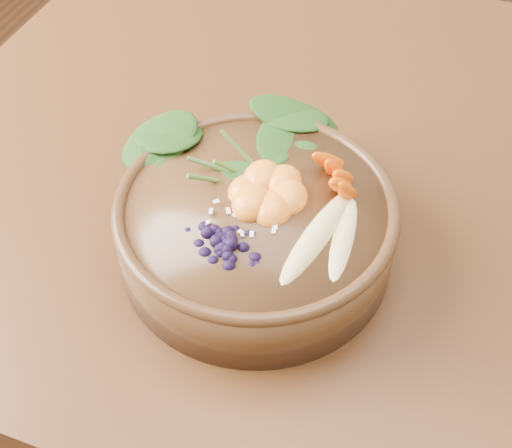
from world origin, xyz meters
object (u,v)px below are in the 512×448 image
object	(u,v)px
kale_heap	(252,139)
mandarin_cluster	(268,184)
carrot_cluster	(342,151)
stoneware_bowl	(256,230)
blueberry_pile	(223,230)
banana_halves	(331,227)

from	to	relation	value
kale_heap	mandarin_cluster	world-z (taller)	kale_heap
carrot_cluster	mandarin_cluster	size ratio (longest dim) A/B	0.87
stoneware_bowl	mandarin_cluster	size ratio (longest dim) A/B	3.15
stoneware_bowl	kale_heap	bearing A→B (deg)	113.63
mandarin_cluster	blueberry_pile	size ratio (longest dim) A/B	0.69
carrot_cluster	blueberry_pile	world-z (taller)	carrot_cluster
kale_heap	banana_halves	xyz separation A→B (m)	(0.11, -0.08, -0.01)
carrot_cluster	banana_halves	bearing A→B (deg)	-66.94
mandarin_cluster	blueberry_pile	distance (m)	0.08
carrot_cluster	mandarin_cluster	distance (m)	0.08
banana_halves	mandarin_cluster	xyz separation A→B (m)	(-0.08, 0.03, 0.00)
carrot_cluster	blueberry_pile	xyz separation A→B (m)	(-0.08, -0.12, -0.02)
carrot_cluster	blueberry_pile	size ratio (longest dim) A/B	0.60
banana_halves	mandarin_cluster	size ratio (longest dim) A/B	1.73
banana_halves	mandarin_cluster	world-z (taller)	mandarin_cluster
blueberry_pile	banana_halves	bearing A→B (deg)	25.25
mandarin_cluster	stoneware_bowl	bearing A→B (deg)	-109.58
kale_heap	mandarin_cluster	distance (m)	0.06
stoneware_bowl	banana_halves	bearing A→B (deg)	-10.50
banana_halves	blueberry_pile	xyz separation A→B (m)	(-0.09, -0.04, 0.01)
stoneware_bowl	kale_heap	xyz separation A→B (m)	(-0.03, 0.07, 0.06)
banana_halves	blueberry_pile	bearing A→B (deg)	-141.51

